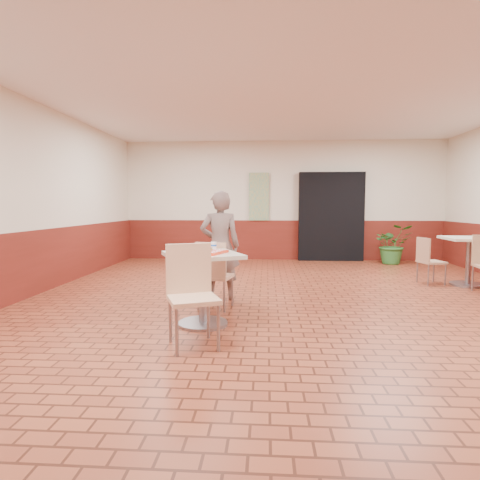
# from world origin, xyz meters

# --- Properties ---
(room_shell) EXTENTS (8.01, 10.01, 3.01)m
(room_shell) POSITION_xyz_m (0.00, 0.00, 1.50)
(room_shell) COLOR brown
(room_shell) RESTS_ON ground
(wainscot_band) EXTENTS (8.00, 10.00, 1.00)m
(wainscot_band) POSITION_xyz_m (0.00, 0.00, 0.50)
(wainscot_band) COLOR #5E1A12
(wainscot_band) RESTS_ON ground
(corridor_doorway) EXTENTS (1.60, 0.22, 2.20)m
(corridor_doorway) POSITION_xyz_m (1.20, 4.88, 1.10)
(corridor_doorway) COLOR black
(corridor_doorway) RESTS_ON ground
(promo_poster) EXTENTS (0.50, 0.03, 1.20)m
(promo_poster) POSITION_xyz_m (-0.60, 4.94, 1.60)
(promo_poster) COLOR gray
(promo_poster) RESTS_ON wainscot_band
(main_table) EXTENTS (0.80, 0.80, 0.84)m
(main_table) POSITION_xyz_m (-1.14, -0.72, 0.57)
(main_table) COLOR beige
(main_table) RESTS_ON ground
(chair_main_front) EXTENTS (0.60, 0.60, 1.00)m
(chair_main_front) POSITION_xyz_m (-1.15, -1.37, 0.56)
(chair_main_front) COLOR #E9B78B
(chair_main_front) RESTS_ON ground
(chair_main_back) EXTENTS (0.50, 0.50, 0.91)m
(chair_main_back) POSITION_xyz_m (-1.10, -0.03, 0.51)
(chair_main_back) COLOR tan
(chair_main_back) RESTS_ON ground
(customer) EXTENTS (0.63, 0.46, 1.59)m
(customer) POSITION_xyz_m (-1.08, 0.55, 0.80)
(customer) COLOR #725F58
(customer) RESTS_ON ground
(serving_tray) EXTENTS (0.49, 0.38, 0.03)m
(serving_tray) POSITION_xyz_m (-1.14, -0.72, 0.86)
(serving_tray) COLOR red
(serving_tray) RESTS_ON main_table
(ring_donut) EXTENTS (0.12, 0.12, 0.03)m
(ring_donut) POSITION_xyz_m (-1.26, -0.68, 0.89)
(ring_donut) COLOR #F3C858
(ring_donut) RESTS_ON serving_tray
(long_john_donut) EXTENTS (0.17, 0.10, 0.05)m
(long_john_donut) POSITION_xyz_m (-1.08, -0.78, 0.89)
(long_john_donut) COLOR gold
(long_john_donut) RESTS_ON serving_tray
(paper_cup) EXTENTS (0.07, 0.07, 0.09)m
(paper_cup) POSITION_xyz_m (-1.02, -0.61, 0.92)
(paper_cup) COLOR white
(paper_cup) RESTS_ON serving_tray
(second_table) EXTENTS (0.79, 0.79, 0.84)m
(second_table) POSITION_xyz_m (3.09, 1.86, 0.56)
(second_table) COLOR beige
(second_table) RESTS_ON ground
(chair_second_left) EXTENTS (0.45, 0.45, 0.82)m
(chair_second_left) POSITION_xyz_m (2.44, 1.95, 0.46)
(chair_second_left) COLOR tan
(chair_second_left) RESTS_ON ground
(potted_plant) EXTENTS (0.87, 0.76, 0.94)m
(potted_plant) POSITION_xyz_m (2.58, 4.39, 0.47)
(potted_plant) COLOR #2E702C
(potted_plant) RESTS_ON ground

